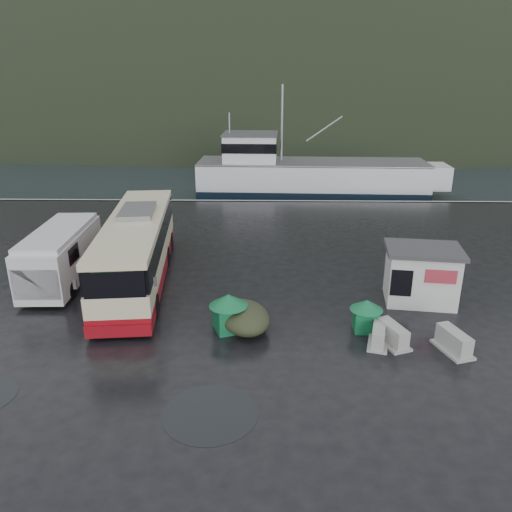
{
  "coord_description": "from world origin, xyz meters",
  "views": [
    {
      "loc": [
        3.23,
        -19.63,
        9.98
      ],
      "look_at": [
        2.77,
        2.57,
        1.7
      ],
      "focal_mm": 35.0,
      "sensor_mm": 36.0,
      "label": 1
    }
  ],
  "objects_px": {
    "coach_bus": "(140,280)",
    "jersey_barrier_a": "(378,344)",
    "jersey_barrier_b": "(452,351)",
    "white_van": "(65,282)",
    "jersey_barrier_c": "(391,343)",
    "waste_bin_left": "(229,330)",
    "ticket_kiosk": "(418,301)",
    "waste_bin_right": "(365,330)",
    "fishing_trawler": "(311,181)",
    "dome_tent": "(245,329)"
  },
  "relations": [
    {
      "from": "white_van",
      "to": "fishing_trawler",
      "type": "relative_size",
      "value": 0.26
    },
    {
      "from": "dome_tent",
      "to": "jersey_barrier_a",
      "type": "height_order",
      "value": "dome_tent"
    },
    {
      "from": "jersey_barrier_a",
      "to": "jersey_barrier_c",
      "type": "distance_m",
      "value": 0.55
    },
    {
      "from": "waste_bin_right",
      "to": "ticket_kiosk",
      "type": "xyz_separation_m",
      "value": [
        2.98,
        2.83,
        0.0
      ]
    },
    {
      "from": "waste_bin_right",
      "to": "fishing_trawler",
      "type": "distance_m",
      "value": 29.36
    },
    {
      "from": "white_van",
      "to": "waste_bin_right",
      "type": "relative_size",
      "value": 4.95
    },
    {
      "from": "white_van",
      "to": "jersey_barrier_b",
      "type": "distance_m",
      "value": 18.29
    },
    {
      "from": "coach_bus",
      "to": "jersey_barrier_a",
      "type": "relative_size",
      "value": 8.25
    },
    {
      "from": "coach_bus",
      "to": "jersey_barrier_b",
      "type": "bearing_deg",
      "value": -31.98
    },
    {
      "from": "fishing_trawler",
      "to": "jersey_barrier_b",
      "type": "bearing_deg",
      "value": -82.93
    },
    {
      "from": "white_van",
      "to": "jersey_barrier_c",
      "type": "distance_m",
      "value": 16.07
    },
    {
      "from": "waste_bin_left",
      "to": "ticket_kiosk",
      "type": "bearing_deg",
      "value": 18.87
    },
    {
      "from": "white_van",
      "to": "jersey_barrier_a",
      "type": "bearing_deg",
      "value": -23.94
    },
    {
      "from": "dome_tent",
      "to": "fishing_trawler",
      "type": "relative_size",
      "value": 0.11
    },
    {
      "from": "waste_bin_right",
      "to": "dome_tent",
      "type": "relative_size",
      "value": 0.49
    },
    {
      "from": "waste_bin_right",
      "to": "jersey_barrier_b",
      "type": "distance_m",
      "value": 3.41
    },
    {
      "from": "jersey_barrier_a",
      "to": "fishing_trawler",
      "type": "bearing_deg",
      "value": 90.05
    },
    {
      "from": "dome_tent",
      "to": "jersey_barrier_a",
      "type": "relative_size",
      "value": 1.84
    },
    {
      "from": "jersey_barrier_b",
      "to": "jersey_barrier_c",
      "type": "height_order",
      "value": "jersey_barrier_b"
    },
    {
      "from": "waste_bin_left",
      "to": "dome_tent",
      "type": "distance_m",
      "value": 0.65
    },
    {
      "from": "waste_bin_right",
      "to": "ticket_kiosk",
      "type": "height_order",
      "value": "ticket_kiosk"
    },
    {
      "from": "white_van",
      "to": "dome_tent",
      "type": "bearing_deg",
      "value": -29.11
    },
    {
      "from": "fishing_trawler",
      "to": "waste_bin_left",
      "type": "bearing_deg",
      "value": -99.23
    },
    {
      "from": "white_van",
      "to": "jersey_barrier_c",
      "type": "relative_size",
      "value": 4.1
    },
    {
      "from": "coach_bus",
      "to": "waste_bin_right",
      "type": "xyz_separation_m",
      "value": [
        10.45,
        -4.98,
        0.0
      ]
    },
    {
      "from": "jersey_barrier_c",
      "to": "fishing_trawler",
      "type": "distance_m",
      "value": 30.42
    },
    {
      "from": "jersey_barrier_a",
      "to": "jersey_barrier_b",
      "type": "xyz_separation_m",
      "value": [
        2.72,
        -0.46,
        0.0
      ]
    },
    {
      "from": "coach_bus",
      "to": "white_van",
      "type": "relative_size",
      "value": 1.85
    },
    {
      "from": "waste_bin_left",
      "to": "jersey_barrier_b",
      "type": "bearing_deg",
      "value": -9.78
    },
    {
      "from": "ticket_kiosk",
      "to": "jersey_barrier_a",
      "type": "distance_m",
      "value": 4.77
    },
    {
      "from": "white_van",
      "to": "jersey_barrier_b",
      "type": "height_order",
      "value": "white_van"
    },
    {
      "from": "dome_tent",
      "to": "fishing_trawler",
      "type": "height_order",
      "value": "fishing_trawler"
    },
    {
      "from": "ticket_kiosk",
      "to": "jersey_barrier_b",
      "type": "bearing_deg",
      "value": -81.9
    },
    {
      "from": "coach_bus",
      "to": "fishing_trawler",
      "type": "bearing_deg",
      "value": 60.19
    },
    {
      "from": "white_van",
      "to": "dome_tent",
      "type": "height_order",
      "value": "white_van"
    },
    {
      "from": "waste_bin_right",
      "to": "fishing_trawler",
      "type": "relative_size",
      "value": 0.05
    },
    {
      "from": "white_van",
      "to": "waste_bin_left",
      "type": "bearing_deg",
      "value": -31.1
    },
    {
      "from": "waste_bin_left",
      "to": "ticket_kiosk",
      "type": "xyz_separation_m",
      "value": [
        8.54,
        2.92,
        0.0
      ]
    },
    {
      "from": "dome_tent",
      "to": "ticket_kiosk",
      "type": "relative_size",
      "value": 0.83
    },
    {
      "from": "fishing_trawler",
      "to": "dome_tent",
      "type": "bearing_deg",
      "value": -98.03
    },
    {
      "from": "jersey_barrier_c",
      "to": "fishing_trawler",
      "type": "xyz_separation_m",
      "value": [
        -0.57,
        30.41,
        0.0
      ]
    },
    {
      "from": "white_van",
      "to": "jersey_barrier_b",
      "type": "bearing_deg",
      "value": -22.11
    },
    {
      "from": "jersey_barrier_a",
      "to": "white_van",
      "type": "bearing_deg",
      "value": 158.23
    },
    {
      "from": "jersey_barrier_a",
      "to": "waste_bin_right",
      "type": "bearing_deg",
      "value": 105.22
    },
    {
      "from": "dome_tent",
      "to": "waste_bin_right",
      "type": "bearing_deg",
      "value": 0.48
    },
    {
      "from": "white_van",
      "to": "jersey_barrier_c",
      "type": "xyz_separation_m",
      "value": [
        15.02,
        -5.72,
        0.0
      ]
    },
    {
      "from": "waste_bin_right",
      "to": "ticket_kiosk",
      "type": "distance_m",
      "value": 4.1
    },
    {
      "from": "ticket_kiosk",
      "to": "fishing_trawler",
      "type": "bearing_deg",
      "value": 103.32
    },
    {
      "from": "dome_tent",
      "to": "jersey_barrier_b",
      "type": "height_order",
      "value": "dome_tent"
    },
    {
      "from": "coach_bus",
      "to": "ticket_kiosk",
      "type": "xyz_separation_m",
      "value": [
        13.43,
        -2.15,
        0.0
      ]
    }
  ]
}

